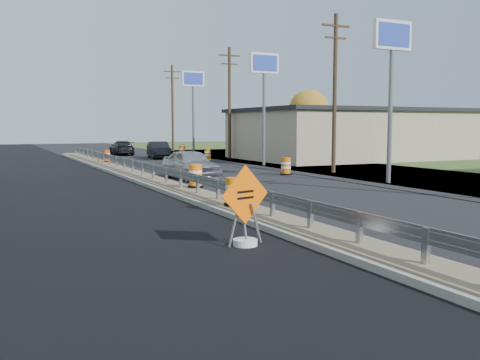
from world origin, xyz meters
name	(u,v)px	position (x,y,z in m)	size (l,w,h in m)	color
ground	(218,205)	(0.00, 0.00, 0.00)	(140.00, 140.00, 0.00)	black
milled_overlay	(55,184)	(-4.40, 10.00, 0.01)	(7.20, 120.00, 0.01)	black
median	(154,181)	(0.00, 8.00, 0.11)	(1.60, 55.00, 0.23)	gray
guardrail	(148,167)	(0.00, 9.00, 0.73)	(0.10, 46.15, 0.72)	silver
retail_building_near	(349,134)	(20.99, 20.00, 2.16)	(18.50, 12.50, 4.27)	tan
pylon_sign_south	(392,50)	(10.50, 3.00, 6.48)	(2.20, 0.30, 7.90)	slate
pylon_sign_mid	(264,74)	(10.50, 16.00, 6.48)	(2.20, 0.30, 7.90)	slate
pylon_sign_north	(193,87)	(10.50, 30.00, 6.48)	(2.20, 0.30, 7.90)	slate
utility_pole_smid	(335,90)	(11.50, 9.00, 4.93)	(1.90, 0.26, 9.40)	#473523
utility_pole_nmid	(230,101)	(11.50, 24.00, 4.93)	(1.90, 0.26, 9.40)	#473523
utility_pole_north	(173,106)	(11.50, 39.00, 4.93)	(1.90, 0.26, 9.40)	#473523
tree_far_yellow	(309,110)	(26.00, 34.00, 4.54)	(4.62, 4.62, 6.86)	#473523
caution_sign	(245,226)	(-2.01, -6.26, 0.49)	(1.38, 0.59, 1.94)	white
barrel_median_near	(233,192)	(-0.16, -1.66, 0.67)	(0.63, 0.63, 0.93)	black
barrel_median_mid	(196,176)	(0.55, 3.66, 0.71)	(0.68, 0.68, 0.99)	black
barrel_median_far	(107,156)	(0.50, 21.27, 0.64)	(0.58, 0.58, 0.86)	black
barrel_shoulder_near	(286,167)	(8.29, 9.18, 0.48)	(0.69, 0.69, 1.01)	black
barrel_shoulder_mid	(208,155)	(9.20, 23.35, 0.46)	(0.66, 0.66, 0.96)	black
barrel_shoulder_far	(182,151)	(9.20, 29.58, 0.47)	(0.67, 0.67, 0.99)	black
car_silver	(191,164)	(2.44, 9.28, 0.79)	(1.88, 4.67, 1.59)	#AFAEB3
car_dark_mid	(159,150)	(6.26, 27.35, 0.73)	(1.54, 4.42, 1.46)	black
car_dark_far	(122,148)	(4.63, 34.03, 0.69)	(1.93, 4.75, 1.38)	black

